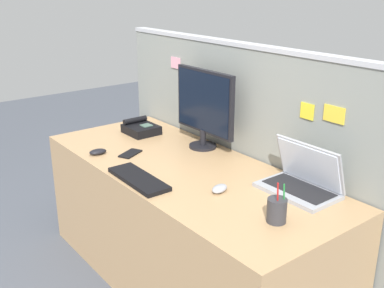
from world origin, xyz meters
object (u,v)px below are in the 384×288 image
at_px(keyboard_main, 139,179).
at_px(cell_phone_black_slab, 130,154).
at_px(pen_cup, 277,210).
at_px(laptop, 302,179).
at_px(desk_phone, 141,128).
at_px(computer_mouse_right_hand, 220,189).
at_px(computer_mouse_left_hand, 98,152).
at_px(desktop_monitor, 204,105).

distance_m(keyboard_main, cell_phone_black_slab, 0.39).
height_order(pen_cup, cell_phone_black_slab, pen_cup).
height_order(laptop, desk_phone, laptop).
height_order(computer_mouse_right_hand, pen_cup, pen_cup).
distance_m(desk_phone, computer_mouse_left_hand, 0.45).
bearing_deg(desktop_monitor, laptop, -1.67).
height_order(keyboard_main, computer_mouse_left_hand, computer_mouse_left_hand).
distance_m(laptop, pen_cup, 0.35).
xyz_separation_m(desk_phone, keyboard_main, (0.65, -0.42, -0.02)).
distance_m(desktop_monitor, desk_phone, 0.54).
relative_size(desktop_monitor, computer_mouse_left_hand, 4.81).
bearing_deg(cell_phone_black_slab, desk_phone, 113.62).
xyz_separation_m(desktop_monitor, pen_cup, (0.90, -0.34, -0.21)).
height_order(laptop, cell_phone_black_slab, laptop).
relative_size(computer_mouse_right_hand, cell_phone_black_slab, 0.69).
bearing_deg(computer_mouse_left_hand, desktop_monitor, 71.89).
xyz_separation_m(keyboard_main, cell_phone_black_slab, (-0.35, 0.16, -0.01)).
distance_m(laptop, desk_phone, 1.24).
xyz_separation_m(computer_mouse_right_hand, computer_mouse_left_hand, (-0.81, -0.23, 0.00)).
xyz_separation_m(laptop, cell_phone_black_slab, (-0.93, -0.39, -0.06)).
height_order(desk_phone, keyboard_main, desk_phone).
bearing_deg(pen_cup, cell_phone_black_slab, -176.04).
bearing_deg(keyboard_main, computer_mouse_left_hand, 179.60).
bearing_deg(laptop, cell_phone_black_slab, -157.08).
relative_size(keyboard_main, cell_phone_black_slab, 2.75).
bearing_deg(keyboard_main, cell_phone_black_slab, 156.54).
height_order(computer_mouse_left_hand, pen_cup, pen_cup).
relative_size(keyboard_main, computer_mouse_left_hand, 4.00).
relative_size(computer_mouse_right_hand, computer_mouse_left_hand, 1.00).
height_order(computer_mouse_right_hand, cell_phone_black_slab, computer_mouse_right_hand).
bearing_deg(desk_phone, keyboard_main, -32.81).
xyz_separation_m(desktop_monitor, desk_phone, (-0.46, -0.16, -0.23)).
bearing_deg(computer_mouse_right_hand, keyboard_main, -163.68).
relative_size(laptop, cell_phone_black_slab, 2.53).
bearing_deg(computer_mouse_right_hand, desk_phone, 151.14).
bearing_deg(desktop_monitor, pen_cup, -20.91).
bearing_deg(pen_cup, computer_mouse_left_hand, -169.30).
bearing_deg(keyboard_main, computer_mouse_right_hand, 36.14).
relative_size(keyboard_main, pen_cup, 2.13).
relative_size(computer_mouse_left_hand, cell_phone_black_slab, 0.69).
distance_m(computer_mouse_right_hand, pen_cup, 0.37).
bearing_deg(cell_phone_black_slab, computer_mouse_right_hand, -19.09).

